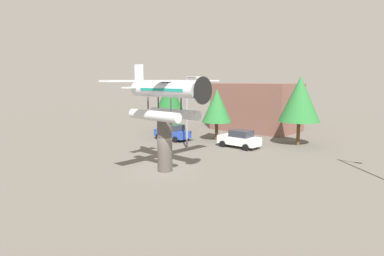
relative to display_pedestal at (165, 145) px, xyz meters
name	(u,v)px	position (x,y,z in m)	size (l,w,h in m)	color
ground_plane	(165,171)	(0.00, 0.00, -1.91)	(140.00, 140.00, 0.00)	#605B54
display_pedestal	(165,145)	(0.00, 0.00, 0.00)	(1.10, 1.10, 3.83)	#4C4742
floatplane_monument	(165,96)	(0.13, 0.00, 3.59)	(6.93, 10.41, 4.00)	silver
car_near_blue	(173,132)	(-8.56, 9.38, -1.03)	(4.20, 2.02, 1.76)	#2847B7
car_mid_white	(239,139)	(-0.66, 10.81, -1.03)	(4.20, 2.02, 1.76)	white
streetlight_primary	(189,107)	(-3.71, 6.69, 2.21)	(1.84, 0.28, 7.02)	gray
storefront_building	(256,107)	(-5.48, 22.00, 1.18)	(10.47, 6.61, 6.19)	brown
tree_west	(170,98)	(-12.80, 13.13, 2.45)	(4.20, 4.20, 6.71)	brown
tree_east	(217,106)	(-4.91, 12.64, 1.91)	(3.28, 3.28, 5.67)	brown
tree_center_back	(300,99)	(3.13, 15.89, 2.81)	(4.13, 4.13, 7.03)	brown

